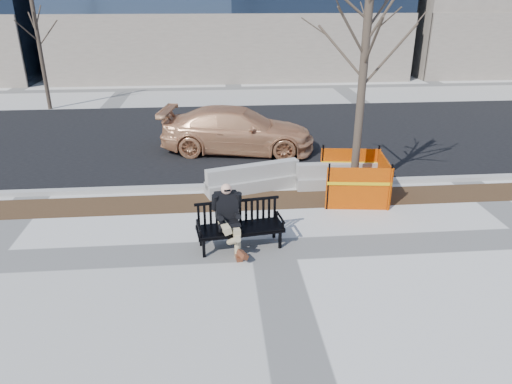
% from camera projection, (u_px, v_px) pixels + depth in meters
% --- Properties ---
extents(ground, '(120.00, 120.00, 0.00)m').
position_uv_depth(ground, '(272.00, 249.00, 10.26)').
color(ground, beige).
rests_on(ground, ground).
extents(mulch_strip, '(40.00, 1.20, 0.02)m').
position_uv_depth(mulch_strip, '(261.00, 200.00, 12.64)').
color(mulch_strip, '#47301C').
rests_on(mulch_strip, ground).
extents(asphalt_street, '(60.00, 10.40, 0.01)m').
position_uv_depth(asphalt_street, '(245.00, 136.00, 18.32)').
color(asphalt_street, black).
rests_on(asphalt_street, ground).
extents(curb, '(60.00, 0.25, 0.12)m').
position_uv_depth(curb, '(257.00, 185.00, 13.49)').
color(curb, '#9E9B93').
rests_on(curb, ground).
extents(bench, '(1.99, 0.95, 1.02)m').
position_uv_depth(bench, '(240.00, 247.00, 10.37)').
color(bench, black).
rests_on(bench, ground).
extents(seated_man, '(0.77, 1.12, 1.46)m').
position_uv_depth(seated_man, '(229.00, 247.00, 10.36)').
color(seated_man, black).
rests_on(seated_man, ground).
extents(tree_fence, '(2.77, 2.77, 6.21)m').
position_uv_depth(tree_fence, '(352.00, 197.00, 12.85)').
color(tree_fence, '#D64D00').
rests_on(tree_fence, ground).
extents(sedan, '(5.54, 3.00, 1.52)m').
position_uv_depth(sedan, '(238.00, 151.00, 16.57)').
color(sedan, tan).
rests_on(sedan, ground).
extents(jersey_barrier_left, '(2.74, 1.31, 0.77)m').
position_uv_depth(jersey_barrier_left, '(253.00, 190.00, 13.30)').
color(jersey_barrier_left, '#99968F').
rests_on(jersey_barrier_left, ground).
extents(jersey_barrier_right, '(2.61, 0.52, 0.75)m').
position_uv_depth(jersey_barrier_right, '(341.00, 187.00, 13.51)').
color(jersey_barrier_right, '#98958E').
rests_on(jersey_barrier_right, ground).
extents(far_tree_left, '(2.70, 2.70, 5.56)m').
position_uv_depth(far_tree_left, '(50.00, 109.00, 22.53)').
color(far_tree_left, '#45382C').
rests_on(far_tree_left, ground).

